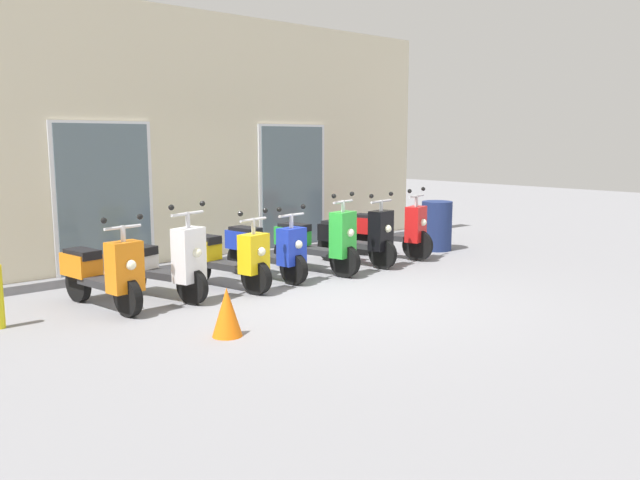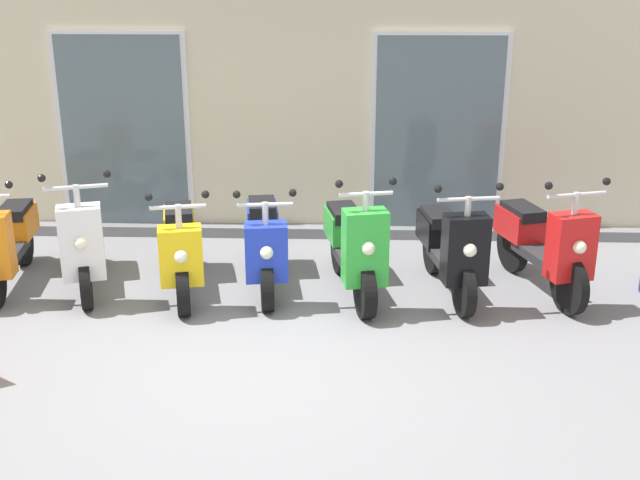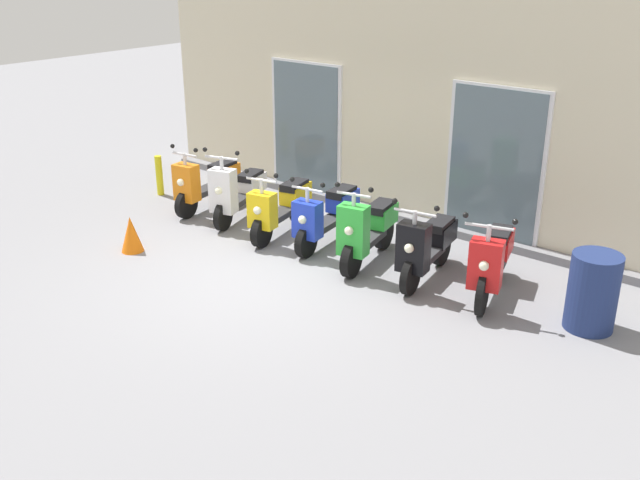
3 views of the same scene
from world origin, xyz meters
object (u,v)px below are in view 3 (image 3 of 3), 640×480
object	(u,v)px
scooter_green	(368,230)
trash_bin	(593,292)
scooter_blue	(327,215)
scooter_black	(427,246)
scooter_yellow	(281,206)
scooter_red	(492,260)
scooter_orange	(207,182)
scooter_white	(238,191)
traffic_cone	(131,234)
curb_bollard	(159,175)

from	to	relation	value
scooter_green	trash_bin	size ratio (longest dim) A/B	1.73
scooter_blue	scooter_black	bearing A→B (deg)	-4.06
scooter_yellow	scooter_red	world-z (taller)	scooter_red
scooter_blue	scooter_red	bearing A→B (deg)	-0.93
scooter_black	scooter_red	distance (m)	0.89
scooter_orange	trash_bin	world-z (taller)	scooter_orange
scooter_yellow	scooter_blue	world-z (taller)	scooter_yellow
scooter_yellow	scooter_blue	size ratio (longest dim) A/B	1.00
scooter_white	scooter_green	size ratio (longest dim) A/B	0.94
scooter_red	scooter_white	bearing A→B (deg)	-179.16
scooter_blue	scooter_green	size ratio (longest dim) A/B	1.00
scooter_white	scooter_blue	xyz separation A→B (m)	(1.72, 0.11, -0.02)
scooter_blue	traffic_cone	distance (m)	2.80
scooter_red	traffic_cone	distance (m)	5.02
scooter_orange	scooter_yellow	xyz separation A→B (m)	(1.71, -0.08, -0.02)
scooter_red	curb_bollard	distance (m)	6.33
scooter_orange	scooter_blue	bearing A→B (deg)	1.21
scooter_white	traffic_cone	distance (m)	1.90
scooter_orange	scooter_white	distance (m)	0.78
scooter_blue	curb_bollard	world-z (taller)	scooter_blue
scooter_white	scooter_blue	bearing A→B (deg)	3.55
scooter_yellow	scooter_blue	distance (m)	0.79
scooter_orange	scooter_blue	world-z (taller)	scooter_orange
scooter_blue	traffic_cone	xyz separation A→B (m)	(-1.98, -1.97, -0.20)
scooter_green	scooter_white	bearing A→B (deg)	178.43
scooter_black	traffic_cone	size ratio (longest dim) A/B	2.96
scooter_orange	scooter_red	size ratio (longest dim) A/B	0.99
scooter_white	scooter_yellow	world-z (taller)	scooter_white
scooter_white	scooter_yellow	xyz separation A→B (m)	(0.93, -0.02, -0.04)
trash_bin	curb_bollard	size ratio (longest dim) A/B	1.30
traffic_cone	scooter_white	bearing A→B (deg)	81.85
scooter_blue	scooter_orange	bearing A→B (deg)	-178.79
scooter_green	curb_bollard	xyz separation A→B (m)	(-4.54, 0.09, -0.14)
curb_bollard	scooter_red	bearing A→B (deg)	0.36
scooter_white	curb_bollard	world-z (taller)	scooter_white
scooter_red	curb_bollard	size ratio (longest dim) A/B	2.24
scooter_white	scooter_red	size ratio (longest dim) A/B	0.95
scooter_blue	scooter_green	distance (m)	0.87
scooter_white	traffic_cone	bearing A→B (deg)	-98.15
scooter_yellow	traffic_cone	world-z (taller)	scooter_yellow
scooter_black	scooter_white	bearing A→B (deg)	179.70
scooter_yellow	curb_bollard	world-z (taller)	scooter_yellow
scooter_orange	scooter_white	size ratio (longest dim) A/B	1.05
scooter_blue	curb_bollard	xyz separation A→B (m)	(-3.68, -0.08, -0.11)
scooter_black	trash_bin	bearing A→B (deg)	1.84
scooter_yellow	scooter_red	distance (m)	3.43
scooter_orange	scooter_white	xyz separation A→B (m)	(0.78, -0.05, 0.02)
scooter_blue	scooter_green	bearing A→B (deg)	-11.69
scooter_white	scooter_green	xyz separation A→B (m)	(2.57, -0.07, 0.01)
scooter_black	traffic_cone	bearing A→B (deg)	-153.75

